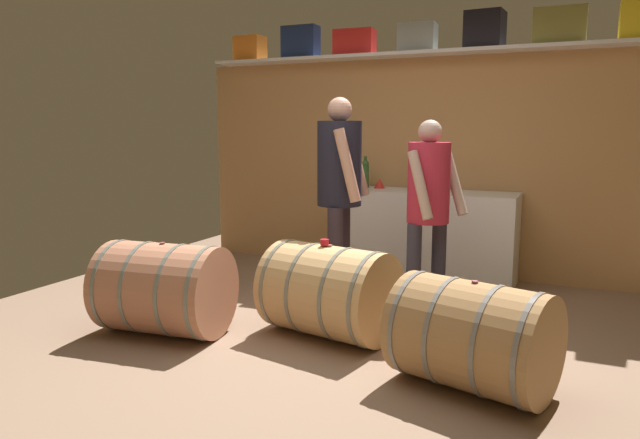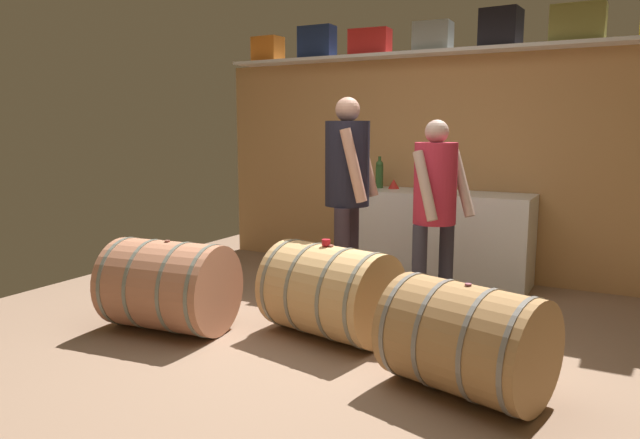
% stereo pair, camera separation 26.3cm
% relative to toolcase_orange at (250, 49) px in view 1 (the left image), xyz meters
% --- Properties ---
extents(ground_plane, '(5.88, 8.09, 0.02)m').
position_rel_toolcase_orange_xyz_m(ground_plane, '(1.83, -1.68, -2.29)').
color(ground_plane, '#8C6E57').
extents(back_wall_panel, '(4.68, 0.10, 2.11)m').
position_rel_toolcase_orange_xyz_m(back_wall_panel, '(1.83, 0.15, -1.22)').
color(back_wall_panel, tan).
rests_on(back_wall_panel, ground).
extents(high_shelf_board, '(4.30, 0.40, 0.03)m').
position_rel_toolcase_orange_xyz_m(high_shelf_board, '(1.83, 0.00, -0.15)').
color(high_shelf_board, silver).
rests_on(high_shelf_board, back_wall_panel).
extents(toolcase_orange, '(0.31, 0.23, 0.26)m').
position_rel_toolcase_orange_xyz_m(toolcase_orange, '(0.00, 0.00, 0.00)').
color(toolcase_orange, orange).
rests_on(toolcase_orange, high_shelf_board).
extents(toolcase_navy, '(0.37, 0.19, 0.33)m').
position_rel_toolcase_orange_xyz_m(toolcase_navy, '(0.61, 0.00, 0.03)').
color(toolcase_navy, navy).
rests_on(toolcase_navy, high_shelf_board).
extents(toolcase_red, '(0.41, 0.23, 0.25)m').
position_rel_toolcase_orange_xyz_m(toolcase_red, '(1.20, 0.00, -0.00)').
color(toolcase_red, red).
rests_on(toolcase_red, high_shelf_board).
extents(toolcase_grey, '(0.35, 0.25, 0.27)m').
position_rel_toolcase_orange_xyz_m(toolcase_grey, '(1.84, 0.00, 0.00)').
color(toolcase_grey, gray).
rests_on(toolcase_grey, high_shelf_board).
extents(toolcase_black, '(0.35, 0.31, 0.33)m').
position_rel_toolcase_orange_xyz_m(toolcase_black, '(2.46, 0.00, 0.03)').
color(toolcase_black, black).
rests_on(toolcase_black, high_shelf_board).
extents(toolcase_olive, '(0.43, 0.27, 0.30)m').
position_rel_toolcase_orange_xyz_m(toolcase_olive, '(3.08, 0.00, 0.02)').
color(toolcase_olive, olive).
rests_on(toolcase_olive, high_shelf_board).
extents(toolcase_yellow, '(0.29, 0.29, 0.32)m').
position_rel_toolcase_orange_xyz_m(toolcase_yellow, '(3.68, 0.00, 0.03)').
color(toolcase_yellow, yellow).
rests_on(toolcase_yellow, high_shelf_board).
extents(work_cabinet, '(1.67, 0.55, 0.85)m').
position_rel_toolcase_orange_xyz_m(work_cabinet, '(2.01, -0.19, -1.85)').
color(work_cabinet, white).
rests_on(work_cabinet, ground).
extents(wine_bottle_green, '(0.08, 0.08, 0.31)m').
position_rel_toolcase_orange_xyz_m(wine_bottle_green, '(1.37, -0.10, -1.28)').
color(wine_bottle_green, '#2E582A').
rests_on(wine_bottle_green, work_cabinet).
extents(wine_bottle_amber, '(0.08, 0.08, 0.33)m').
position_rel_toolcase_orange_xyz_m(wine_bottle_amber, '(1.86, -0.16, -1.27)').
color(wine_bottle_amber, brown).
rests_on(wine_bottle_amber, work_cabinet).
extents(wine_glass, '(0.08, 0.08, 0.14)m').
position_rel_toolcase_orange_xyz_m(wine_glass, '(1.97, -0.26, -1.33)').
color(wine_glass, white).
rests_on(wine_glass, work_cabinet).
extents(red_funnel, '(0.11, 0.11, 0.09)m').
position_rel_toolcase_orange_xyz_m(red_funnel, '(1.52, -0.10, -1.38)').
color(red_funnel, red).
rests_on(red_funnel, work_cabinet).
extents(wine_barrel_near, '(0.96, 0.78, 0.65)m').
position_rel_toolcase_orange_xyz_m(wine_barrel_near, '(1.80, -1.98, -1.95)').
color(wine_barrel_near, tan).
rests_on(wine_barrel_near, ground).
extents(wine_barrel_far, '(0.96, 0.80, 0.62)m').
position_rel_toolcase_orange_xyz_m(wine_barrel_far, '(2.85, -2.43, -1.97)').
color(wine_barrel_far, '#A17545').
rests_on(wine_barrel_far, ground).
extents(wine_barrel_flank, '(0.91, 0.73, 0.66)m').
position_rel_toolcase_orange_xyz_m(wine_barrel_flank, '(0.71, -2.41, -1.95)').
color(wine_barrel_flank, '#B27253').
rests_on(wine_barrel_flank, ground).
extents(tasting_cup, '(0.06, 0.06, 0.04)m').
position_rel_toolcase_orange_xyz_m(tasting_cup, '(1.76, -1.98, -1.61)').
color(tasting_cup, red).
rests_on(tasting_cup, wine_barrel_near).
extents(winemaker_pouring, '(0.43, 0.53, 1.68)m').
position_rel_toolcase_orange_xyz_m(winemaker_pouring, '(1.56, -1.23, -1.24)').
color(winemaker_pouring, '#342A34').
rests_on(winemaker_pouring, ground).
extents(visitor_tasting, '(0.46, 0.51, 1.50)m').
position_rel_toolcase_orange_xyz_m(visitor_tasting, '(2.30, -1.26, -1.35)').
color(visitor_tasting, '#302E3C').
rests_on(visitor_tasting, ground).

